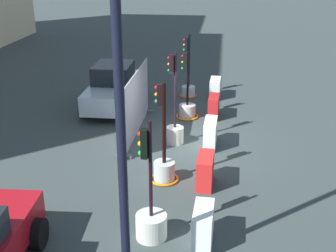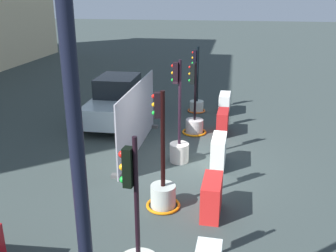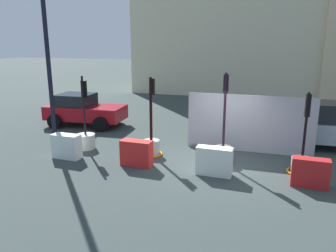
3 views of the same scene
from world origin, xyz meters
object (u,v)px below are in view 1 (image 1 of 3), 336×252
Objects in this scene: construction_barrier_2 at (210,133)px; street_lamp_post at (119,79)px; traffic_light_0 at (151,219)px; car_silver_hatchback at (113,87)px; traffic_light_2 at (175,127)px; traffic_light_4 at (188,85)px; traffic_light_1 at (164,165)px; construction_barrier_0 at (203,226)px; construction_barrier_3 at (213,107)px; traffic_light_3 at (187,107)px; construction_barrier_4 at (215,88)px; construction_barrier_1 at (205,171)px.

construction_barrier_2 is 0.16× the size of street_lamp_post.
car_silver_hatchback is at bearing 18.70° from traffic_light_0.
car_silver_hatchback is (3.41, 2.92, 0.26)m from traffic_light_2.
traffic_light_4 reaches higher than construction_barrier_2.
traffic_light_1 reaches higher than construction_barrier_0.
construction_barrier_3 is at bearing -0.58° from construction_barrier_2.
traffic_light_3 reaches higher than construction_barrier_2.
street_lamp_post is (-9.48, 0.38, 3.77)m from traffic_light_3.
traffic_light_1 is at bearing 154.48° from construction_barrier_2.
traffic_light_4 is at bearing 6.43° from construction_barrier_0.
traffic_light_0 is at bearing 85.86° from construction_barrier_0.
construction_barrier_0 is 8.13m from construction_barrier_3.
construction_barrier_4 is at bearing -65.93° from car_silver_hatchback.
construction_barrier_0 is at bearing -43.01° from street_lamp_post.
car_silver_hatchback is (0.72, 4.14, 0.43)m from construction_barrier_3.
traffic_light_0 is 2.82m from construction_barrier_1.
traffic_light_3 is 2.30× the size of construction_barrier_4.
construction_barrier_4 is at bearing -0.50° from construction_barrier_1.
traffic_light_1 is at bearing 23.92° from construction_barrier_0.
construction_barrier_0 is 0.14× the size of street_lamp_post.
traffic_light_2 reaches higher than construction_barrier_1.
construction_barrier_2 is (5.25, -1.15, -0.03)m from traffic_light_0.
traffic_light_2 is at bearing -139.45° from car_silver_hatchback.
construction_barrier_4 is at bearing 0.02° from construction_barrier_0.
construction_barrier_0 is 1.00× the size of construction_barrier_3.
construction_barrier_1 is 0.25× the size of car_silver_hatchback.
construction_barrier_1 is (-5.30, -0.95, 0.04)m from traffic_light_3.
traffic_light_1 reaches higher than car_silver_hatchback.
traffic_light_1 reaches higher than construction_barrier_2.
traffic_light_4 is 0.64× the size of car_silver_hatchback.
traffic_light_3 is at bearing -2.43° from traffic_light_1.
traffic_light_2 is 2.96m from construction_barrier_3.
construction_barrier_1 is at bearing -17.58° from street_lamp_post.
construction_barrier_4 is at bearing 0.05° from construction_barrier_3.
traffic_light_1 is 2.53× the size of construction_barrier_2.
construction_barrier_2 is 1.09× the size of construction_barrier_3.
construction_barrier_3 is at bearing -81.77° from traffic_light_3.
construction_barrier_4 is at bearing -88.28° from traffic_light_4.
traffic_light_3 is at bearing 159.48° from construction_barrier_4.
construction_barrier_1 is at bearing 179.24° from construction_barrier_3.
construction_barrier_0 is 0.92× the size of construction_barrier_4.
street_lamp_post is at bearing 178.56° from traffic_light_2.
traffic_light_3 is at bearing 20.51° from construction_barrier_2.
traffic_light_3 is at bearing 98.23° from construction_barrier_3.
construction_barrier_4 is (5.37, -0.03, -0.04)m from construction_barrier_2.
traffic_light_3 is at bearing 10.13° from construction_barrier_1.
construction_barrier_1 is 2.65m from construction_barrier_2.
car_silver_hatchback is (-1.85, 4.14, 0.44)m from construction_barrier_4.
traffic_light_2 reaches higher than traffic_light_0.
construction_barrier_2 is at bearing 0.32° from construction_barrier_0.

